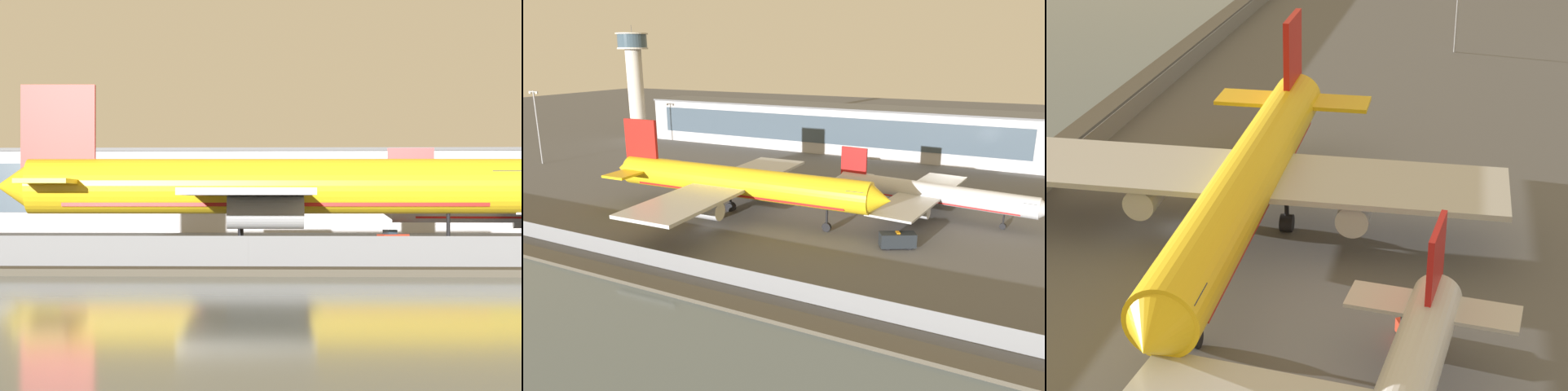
% 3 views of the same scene
% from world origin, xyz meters
% --- Properties ---
extents(ground_plane, '(500.00, 500.00, 0.00)m').
position_xyz_m(ground_plane, '(0.00, 0.00, 0.00)').
color(ground_plane, '#565659').
extents(cargo_jet_yellow, '(53.12, 45.16, 16.10)m').
position_xyz_m(cargo_jet_yellow, '(0.85, 7.10, 6.15)').
color(cargo_jet_yellow, yellow).
rests_on(cargo_jet_yellow, ground).
extents(baggage_tug, '(3.58, 2.81, 1.80)m').
position_xyz_m(baggage_tug, '(14.23, 22.87, 0.81)').
color(baggage_tug, red).
rests_on(baggage_tug, ground).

